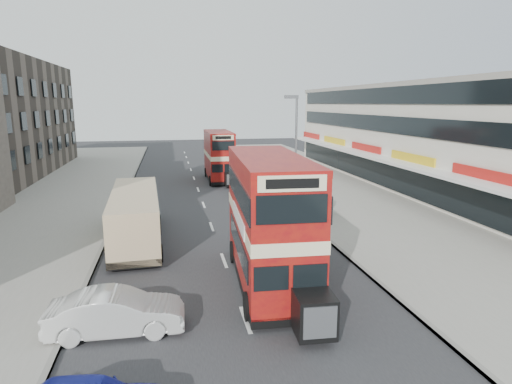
{
  "coord_description": "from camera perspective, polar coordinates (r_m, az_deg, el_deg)",
  "views": [
    {
      "loc": [
        -2.45,
        -11.86,
        7.58
      ],
      "look_at": [
        1.17,
        5.87,
        3.82
      ],
      "focal_mm": 30.17,
      "sensor_mm": 36.0,
      "label": 1
    }
  ],
  "objects": [
    {
      "name": "bus_second",
      "position": [
        42.8,
        -4.92,
        4.83
      ],
      "size": [
        2.37,
        8.53,
        4.7
      ],
      "rotation": [
        0.0,
        0.0,
        3.14
      ],
      "color": "black",
      "rests_on": "ground"
    },
    {
      "name": "pavement_left",
      "position": [
        34.09,
        -27.51,
        -2.34
      ],
      "size": [
        12.0,
        90.0,
        0.15
      ],
      "primitive_type": "cube",
      "color": "gray",
      "rests_on": "ground"
    },
    {
      "name": "bus_main",
      "position": [
        17.92,
        1.79,
        -3.77
      ],
      "size": [
        3.13,
        9.75,
        5.3
      ],
      "rotation": [
        0.0,
        0.0,
        3.08
      ],
      "color": "black",
      "rests_on": "ground"
    },
    {
      "name": "cyclist",
      "position": [
        35.33,
        -1.0,
        0.52
      ],
      "size": [
        0.65,
        1.8,
        2.13
      ],
      "rotation": [
        0.0,
        0.0,
        -0.01
      ],
      "color": "gray",
      "rests_on": "ground"
    },
    {
      "name": "coach",
      "position": [
        24.78,
        -15.71,
        -2.87
      ],
      "size": [
        2.93,
        9.84,
        2.58
      ],
      "rotation": [
        0.0,
        0.0,
        0.05
      ],
      "color": "black",
      "rests_on": "ground"
    },
    {
      "name": "road_surface",
      "position": [
        32.84,
        -6.96,
        -1.7
      ],
      "size": [
        12.0,
        90.0,
        0.01
      ],
      "primitive_type": "cube",
      "color": "#28282B",
      "rests_on": "ground"
    },
    {
      "name": "ground",
      "position": [
        14.28,
        0.11,
        -20.32
      ],
      "size": [
        160.0,
        160.0,
        0.0
      ],
      "primitive_type": "plane",
      "color": "#28282B",
      "rests_on": "ground"
    },
    {
      "name": "pavement_right",
      "position": [
        35.78,
        12.56,
        -0.67
      ],
      "size": [
        12.0,
        90.0,
        0.15
      ],
      "primitive_type": "cube",
      "color": "gray",
      "rests_on": "ground"
    },
    {
      "name": "car_right_b",
      "position": [
        36.7,
        0.29,
        0.82
      ],
      "size": [
        4.83,
        2.7,
        1.28
      ],
      "primitive_type": "imported",
      "rotation": [
        0.0,
        0.0,
        -1.44
      ],
      "color": "orange",
      "rests_on": "ground"
    },
    {
      "name": "car_right_a",
      "position": [
        28.34,
        3.14,
        -2.31
      ],
      "size": [
        4.98,
        2.14,
        1.43
      ],
      "primitive_type": "imported",
      "rotation": [
        0.0,
        0.0,
        -1.6
      ],
      "color": "maroon",
      "rests_on": "ground"
    },
    {
      "name": "kerb_right",
      "position": [
        33.83,
        3.39,
        -1.11
      ],
      "size": [
        0.2,
        90.0,
        0.16
      ],
      "primitive_type": "cube",
      "color": "gray",
      "rests_on": "ground"
    },
    {
      "name": "pedestrian_near",
      "position": [
        29.66,
        9.2,
        -1.03
      ],
      "size": [
        0.71,
        0.49,
        1.91
      ],
      "primitive_type": "imported",
      "rotation": [
        0.0,
        0.0,
        3.13
      ],
      "color": "gray",
      "rests_on": "pavement_right"
    },
    {
      "name": "street_lamp",
      "position": [
        31.3,
        5.19,
        6.56
      ],
      "size": [
        1.0,
        0.2,
        8.12
      ],
      "color": "slate",
      "rests_on": "ground"
    },
    {
      "name": "kerb_left",
      "position": [
        32.93,
        -17.6,
        -2.01
      ],
      "size": [
        0.2,
        90.0,
        0.16
      ],
      "primitive_type": "cube",
      "color": "gray",
      "rests_on": "ground"
    },
    {
      "name": "commercial_row",
      "position": [
        40.7,
        22.05,
        6.81
      ],
      "size": [
        9.9,
        46.2,
        9.3
      ],
      "color": "beige",
      "rests_on": "ground"
    },
    {
      "name": "car_left_front",
      "position": [
        15.57,
        -18.03,
        -14.96
      ],
      "size": [
        4.5,
        1.69,
        1.47
      ],
      "primitive_type": "imported",
      "rotation": [
        0.0,
        0.0,
        1.54
      ],
      "color": "silver",
      "rests_on": "ground"
    }
  ]
}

